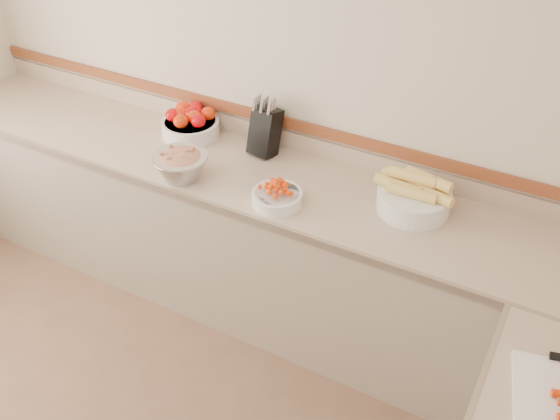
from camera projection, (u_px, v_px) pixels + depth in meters
The scene contains 7 objects.
back_wall at pixel (281, 76), 3.17m from camera, with size 4.00×4.00×0.00m, color beige.
counter_back at pixel (253, 240), 3.44m from camera, with size 4.00×0.65×1.08m.
knife_block at pixel (265, 130), 3.26m from camera, with size 0.16×0.19×0.33m.
tomato_bowl at pixel (190, 123), 3.45m from camera, with size 0.32×0.32×0.16m.
cherry_tomato_bowl at pixel (277, 196), 2.94m from camera, with size 0.24×0.24×0.13m.
corn_bowl at pixel (414, 196), 2.88m from camera, with size 0.38×0.34×0.20m.
rhubarb_bowl at pixel (181, 164), 3.09m from camera, with size 0.28×0.28×0.16m.
Camera 1 is at (1.41, -0.59, 2.64)m, focal length 40.00 mm.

